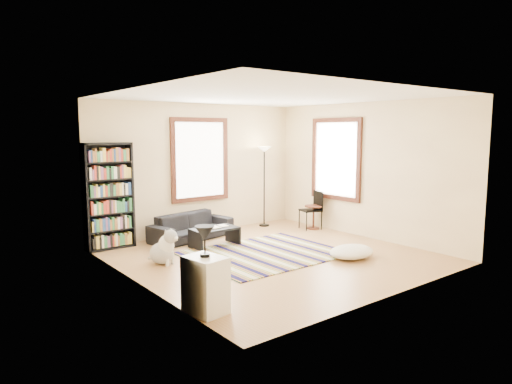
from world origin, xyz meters
TOP-DOWN VIEW (x-y plane):
  - floor at (0.00, 0.00)m, footprint 5.00×5.00m
  - ceiling at (0.00, 0.00)m, footprint 5.00×5.00m
  - wall_back at (0.00, 2.55)m, footprint 5.00×0.10m
  - wall_front at (0.00, -2.55)m, footprint 5.00×0.10m
  - wall_left at (-2.55, 0.00)m, footprint 0.10×5.00m
  - wall_right at (2.55, 0.00)m, footprint 0.10×5.00m
  - window_back at (0.00, 2.47)m, footprint 1.20×0.06m
  - window_right at (2.47, 0.80)m, footprint 0.06×1.20m
  - rug at (-0.01, 0.21)m, footprint 2.66×2.12m
  - sofa at (-0.48, 2.05)m, footprint 1.04×1.90m
  - bookshelf at (-2.09, 2.32)m, footprint 0.90×0.30m
  - coffee_table at (-0.44, 1.24)m, footprint 1.00×0.72m
  - book_a at (-0.54, 1.24)m, footprint 0.19×0.25m
  - book_b at (-0.29, 1.29)m, footprint 0.17×0.22m
  - floor_cushion at (1.01, -0.93)m, footprint 1.01×0.85m
  - floor_lamp at (1.53, 2.15)m, footprint 0.38×0.38m
  - side_table at (2.20, 1.19)m, footprint 0.48×0.48m
  - folding_chair at (2.15, 1.24)m, footprint 0.52×0.50m
  - white_cabinet at (-2.30, -1.45)m, footprint 0.45×0.55m
  - table_lamp at (-2.30, -1.45)m, footprint 0.25×0.25m
  - dog at (-1.78, 0.80)m, footprint 0.63×0.71m

SIDE VIEW (x-z plane):
  - floor at x=0.00m, z-range -0.10..0.00m
  - rug at x=-0.01m, z-range 0.00..0.02m
  - floor_cushion at x=1.01m, z-range 0.00..0.22m
  - coffee_table at x=-0.44m, z-range 0.00..0.36m
  - sofa at x=-0.48m, z-range 0.00..0.52m
  - side_table at x=2.20m, z-range 0.00..0.54m
  - dog at x=-1.78m, z-range 0.00..0.59m
  - white_cabinet at x=-2.30m, z-range 0.00..0.70m
  - book_b at x=-0.29m, z-range 0.36..0.38m
  - book_a at x=-0.54m, z-range 0.36..0.38m
  - folding_chair at x=2.15m, z-range 0.00..0.86m
  - table_lamp at x=-2.30m, z-range 0.70..1.08m
  - floor_lamp at x=1.53m, z-range 0.00..1.86m
  - bookshelf at x=-2.09m, z-range 0.00..2.00m
  - wall_back at x=0.00m, z-range 0.00..2.80m
  - wall_front at x=0.00m, z-range 0.00..2.80m
  - wall_left at x=-2.55m, z-range 0.00..2.80m
  - wall_right at x=2.55m, z-range 0.00..2.80m
  - window_back at x=0.00m, z-range 0.80..2.40m
  - window_right at x=2.47m, z-range 0.80..2.40m
  - ceiling at x=0.00m, z-range 2.80..2.90m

